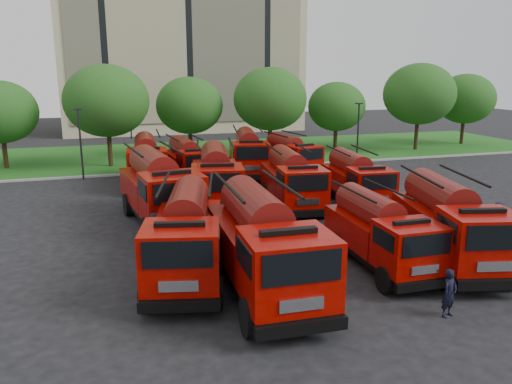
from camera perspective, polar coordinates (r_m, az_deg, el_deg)
ground at (r=23.18m, az=5.06°, el=-5.72°), size 140.00×140.00×0.00m
lawn at (r=47.60m, az=-6.65°, el=4.40°), size 70.00×16.00×0.12m
curb at (r=39.77m, az=-4.54°, el=2.62°), size 70.00×0.30×0.14m
apartment_building at (r=69.12m, az=-8.67°, el=17.56°), size 30.00×14.18×25.00m
tree_1 at (r=44.05m, az=-27.21°, el=8.13°), size 5.71×5.71×6.98m
tree_2 at (r=41.82m, az=-16.72°, el=9.94°), size 6.72×6.72×8.22m
tree_3 at (r=44.94m, az=-7.62°, el=9.76°), size 5.88×5.88×7.19m
tree_4 at (r=45.13m, az=1.63°, el=10.57°), size 6.55×6.55×8.01m
tree_5 at (r=48.75m, az=9.19°, el=9.61°), size 5.46×5.46×6.68m
tree_6 at (r=51.44m, az=18.17°, el=10.59°), size 6.89×6.89×8.42m
tree_7 at (r=57.28m, az=22.81°, el=9.79°), size 6.05×6.05×7.39m
lamp_post_0 at (r=37.80m, az=-19.44°, el=5.65°), size 0.60×0.25×5.11m
lamp_post_1 at (r=42.85m, az=11.59°, el=7.01°), size 0.60×0.25×5.11m
fire_truck_0 at (r=18.92m, az=-7.97°, el=-4.95°), size 4.10×7.70×3.33m
fire_truck_1 at (r=17.49m, az=0.90°, el=-5.98°), size 3.08×7.93×3.57m
fire_truck_2 at (r=20.47m, az=13.98°, el=-4.46°), size 2.44×6.38×2.88m
fire_truck_3 at (r=21.72m, az=21.24°, el=-3.31°), size 4.14×7.70×3.33m
fire_truck_4 at (r=25.94m, az=-11.00°, el=0.40°), size 3.74×8.26×3.63m
fire_truck_5 at (r=28.15m, az=-4.61°, el=1.51°), size 3.97×8.03×3.50m
fire_truck_6 at (r=28.61m, az=4.10°, el=1.42°), size 3.26×7.30×3.21m
fire_truck_7 at (r=29.75m, az=11.35°, el=1.45°), size 2.97×6.78×2.99m
fire_truck_8 at (r=35.13m, az=-12.41°, el=3.53°), size 3.00×7.44×3.33m
fire_truck_9 at (r=35.48m, az=-7.78°, el=3.55°), size 2.90×6.77×3.00m
fire_truck_10 at (r=37.31m, az=-0.89°, el=4.45°), size 3.91×7.69×3.34m
fire_truck_11 at (r=38.09m, az=3.95°, el=4.25°), size 3.03×6.58×2.89m
firefighter_0 at (r=17.65m, az=21.01°, el=-13.10°), size 0.70×0.60×1.60m
firefighter_1 at (r=19.61m, az=16.63°, el=-9.99°), size 0.75×0.43×1.51m
firefighter_2 at (r=23.85m, az=25.41°, el=-6.48°), size 0.84×1.25×1.97m
firefighter_3 at (r=26.80m, az=25.71°, el=-4.37°), size 1.15×0.88×1.59m
firefighter_4 at (r=22.17m, az=-11.24°, el=-6.86°), size 0.95×1.06×1.82m
firefighter_5 at (r=31.38m, az=13.79°, el=-0.88°), size 1.59×1.20×1.57m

